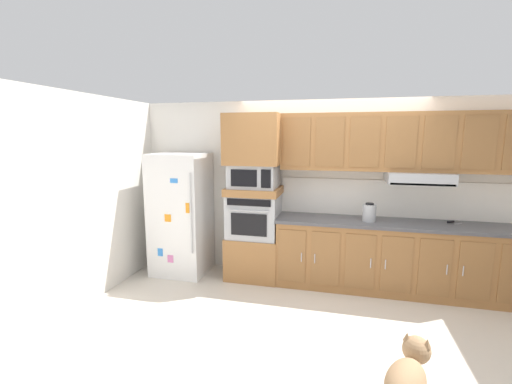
# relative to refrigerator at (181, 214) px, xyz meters

# --- Properties ---
(ground_plane) EXTENTS (9.60, 9.60, 0.00)m
(ground_plane) POSITION_rel_refrigerator_xyz_m (2.09, -0.68, -0.88)
(ground_plane) COLOR beige
(back_kitchen_wall) EXTENTS (6.20, 0.12, 2.50)m
(back_kitchen_wall) POSITION_rel_refrigerator_xyz_m (2.09, 0.43, 0.37)
(back_kitchen_wall) COLOR silver
(back_kitchen_wall) RESTS_ON ground
(side_panel_left) EXTENTS (0.12, 7.10, 2.50)m
(side_panel_left) POSITION_rel_refrigerator_xyz_m (-0.71, -0.68, 0.37)
(side_panel_left) COLOR silver
(side_panel_left) RESTS_ON ground
(refrigerator) EXTENTS (0.76, 0.73, 1.76)m
(refrigerator) POSITION_rel_refrigerator_xyz_m (0.00, 0.00, 0.00)
(refrigerator) COLOR white
(refrigerator) RESTS_ON ground
(oven_base_cabinet) EXTENTS (0.74, 0.62, 0.60)m
(oven_base_cabinet) POSITION_rel_refrigerator_xyz_m (1.09, 0.07, -0.58)
(oven_base_cabinet) COLOR #996638
(oven_base_cabinet) RESTS_ON ground
(built_in_oven) EXTENTS (0.70, 0.62, 0.60)m
(built_in_oven) POSITION_rel_refrigerator_xyz_m (1.09, 0.07, 0.02)
(built_in_oven) COLOR #A8AAAF
(built_in_oven) RESTS_ON oven_base_cabinet
(appliance_mid_shelf) EXTENTS (0.74, 0.62, 0.10)m
(appliance_mid_shelf) POSITION_rel_refrigerator_xyz_m (1.09, 0.07, 0.37)
(appliance_mid_shelf) COLOR #996638
(appliance_mid_shelf) RESTS_ON built_in_oven
(microwave) EXTENTS (0.64, 0.54, 0.32)m
(microwave) POSITION_rel_refrigerator_xyz_m (1.09, 0.07, 0.58)
(microwave) COLOR #A8AAAF
(microwave) RESTS_ON appliance_mid_shelf
(appliance_upper_cabinet) EXTENTS (0.74, 0.62, 0.68)m
(appliance_upper_cabinet) POSITION_rel_refrigerator_xyz_m (1.09, 0.07, 1.08)
(appliance_upper_cabinet) COLOR #996638
(appliance_upper_cabinet) RESTS_ON microwave
(lower_cabinet_run) EXTENTS (2.99, 0.63, 0.88)m
(lower_cabinet_run) POSITION_rel_refrigerator_xyz_m (2.95, 0.07, -0.44)
(lower_cabinet_run) COLOR #996638
(lower_cabinet_run) RESTS_ON ground
(countertop_slab) EXTENTS (3.03, 0.64, 0.04)m
(countertop_slab) POSITION_rel_refrigerator_xyz_m (2.95, 0.07, 0.02)
(countertop_slab) COLOR #4C4C51
(countertop_slab) RESTS_ON lower_cabinet_run
(backsplash_panel) EXTENTS (3.03, 0.02, 0.50)m
(backsplash_panel) POSITION_rel_refrigerator_xyz_m (2.95, 0.36, 0.29)
(backsplash_panel) COLOR white
(backsplash_panel) RESTS_ON countertop_slab
(upper_cabinet_with_hood) EXTENTS (2.99, 0.48, 0.88)m
(upper_cabinet_with_hood) POSITION_rel_refrigerator_xyz_m (2.97, 0.19, 1.02)
(upper_cabinet_with_hood) COLOR #996638
(upper_cabinet_with_hood) RESTS_ON backsplash_panel
(screwdriver) EXTENTS (0.16, 0.17, 0.03)m
(screwdriver) POSITION_rel_refrigerator_xyz_m (3.63, 0.19, 0.05)
(screwdriver) COLOR black
(screwdriver) RESTS_ON countertop_slab
(electric_kettle) EXTENTS (0.17, 0.17, 0.24)m
(electric_kettle) POSITION_rel_refrigerator_xyz_m (2.63, 0.02, 0.15)
(electric_kettle) COLOR #A8AAAF
(electric_kettle) RESTS_ON countertop_slab
(dog) EXTENTS (0.43, 0.81, 0.55)m
(dog) POSITION_rel_refrigerator_xyz_m (2.76, -2.18, -0.52)
(dog) COLOR #997551
(dog) RESTS_ON ground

